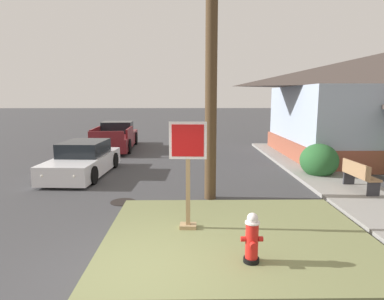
% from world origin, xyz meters
% --- Properties ---
extents(ground_plane, '(160.00, 160.00, 0.00)m').
position_xyz_m(ground_plane, '(0.00, 0.00, 0.00)').
color(ground_plane, '#3D3D3F').
extents(grass_corner_patch, '(5.49, 4.57, 0.08)m').
position_xyz_m(grass_corner_patch, '(1.81, 1.50, 0.04)').
color(grass_corner_patch, olive).
rests_on(grass_corner_patch, ground).
extents(sidewalk_strip, '(2.20, 17.63, 0.12)m').
position_xyz_m(sidewalk_strip, '(5.76, 5.91, 0.06)').
color(sidewalk_strip, gray).
rests_on(sidewalk_strip, ground).
extents(fire_hydrant, '(0.38, 0.34, 0.89)m').
position_xyz_m(fire_hydrant, '(1.87, 0.27, 0.50)').
color(fire_hydrant, black).
rests_on(fire_hydrant, grass_corner_patch).
extents(stop_sign, '(0.79, 0.30, 2.33)m').
position_xyz_m(stop_sign, '(0.77, 1.81, 1.25)').
color(stop_sign, '#A3845B').
rests_on(stop_sign, grass_corner_patch).
extents(manhole_cover, '(0.70, 0.70, 0.02)m').
position_xyz_m(manhole_cover, '(-1.04, 3.86, 0.01)').
color(manhole_cover, black).
rests_on(manhole_cover, ground).
extents(parked_sedan_white, '(2.00, 4.38, 1.25)m').
position_xyz_m(parked_sedan_white, '(-3.15, 7.23, 0.54)').
color(parked_sedan_white, silver).
rests_on(parked_sedan_white, ground).
extents(pickup_truck_maroon, '(2.22, 5.51, 1.48)m').
position_xyz_m(pickup_truck_maroon, '(-3.26, 13.52, 0.62)').
color(pickup_truck_maroon, maroon).
rests_on(pickup_truck_maroon, ground).
extents(street_bench, '(0.49, 1.47, 0.85)m').
position_xyz_m(street_bench, '(5.95, 4.61, 0.58)').
color(street_bench, '#93704C').
rests_on(street_bench, sidewalk_strip).
extents(utility_pole, '(1.63, 0.33, 10.54)m').
position_xyz_m(utility_pole, '(1.42, 4.20, 5.43)').
color(utility_pole, '#4C3823').
rests_on(utility_pole, ground).
extents(shrub_by_curb, '(1.36, 1.36, 1.23)m').
position_xyz_m(shrub_by_curb, '(5.56, 6.71, 0.62)').
color(shrub_by_curb, '#275D2C').
rests_on(shrub_by_curb, ground).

